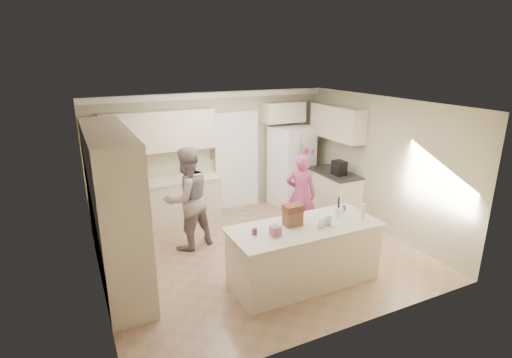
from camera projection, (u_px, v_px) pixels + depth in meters
name	position (u px, v px, depth m)	size (l,w,h in m)	color
floor	(260.00, 253.00, 7.03)	(5.20, 4.60, 0.02)	#A37A61
ceiling	(260.00, 103.00, 6.24)	(5.20, 4.60, 0.02)	white
wall_back	(212.00, 153.00, 8.62)	(5.20, 0.02, 2.60)	#B7AE8D
wall_front	(347.00, 238.00, 4.66)	(5.20, 0.02, 2.60)	#B7AE8D
wall_left	(92.00, 208.00, 5.55)	(0.02, 4.60, 2.60)	#B7AE8D
wall_right	(380.00, 164.00, 7.72)	(0.02, 4.60, 2.60)	#B7AE8D
crown_back	(211.00, 95.00, 8.21)	(5.20, 0.08, 0.12)	white
pantry_bank	(114.00, 208.00, 5.89)	(0.60, 2.60, 2.35)	beige
back_base_cab	(166.00, 203.00, 8.14)	(2.20, 0.60, 0.88)	beige
back_countertop	(164.00, 182.00, 7.99)	(2.24, 0.63, 0.04)	beige
back_upper_cab	(159.00, 131.00, 7.80)	(2.20, 0.35, 0.80)	beige
doorway_opening	(236.00, 161.00, 8.90)	(0.90, 0.06, 2.10)	black
doorway_casing	(237.00, 162.00, 8.87)	(1.02, 0.03, 2.22)	white
wall_frame_upper	(214.00, 142.00, 8.52)	(0.15, 0.02, 0.20)	brown
wall_frame_lower	(214.00, 154.00, 8.60)	(0.15, 0.02, 0.20)	brown
refrigerator	(292.00, 165.00, 9.14)	(0.90, 0.70, 1.80)	white
fridge_seam	(300.00, 169.00, 8.84)	(0.01, 0.02, 1.78)	gray
fridge_dispenser	(292.00, 160.00, 8.66)	(0.22, 0.03, 0.35)	black
fridge_handle_l	(298.00, 163.00, 8.76)	(0.02, 0.02, 0.85)	silver
fridge_handle_r	(302.00, 163.00, 8.80)	(0.02, 0.02, 0.85)	silver
over_fridge_cab	(284.00, 112.00, 8.91)	(0.95, 0.35, 0.45)	beige
right_base_cab	(334.00, 193.00, 8.71)	(0.60, 1.20, 0.88)	beige
right_countertop	(334.00, 173.00, 8.57)	(0.63, 1.24, 0.04)	#2D2B28
right_upper_cab	(337.00, 123.00, 8.48)	(0.35, 1.50, 0.70)	beige
coffee_maker	(339.00, 168.00, 8.33)	(0.22, 0.28, 0.30)	black
island_base	(304.00, 255.00, 6.04)	(2.20, 0.90, 0.88)	beige
island_top	(305.00, 227.00, 5.90)	(2.28, 0.96, 0.05)	beige
utensil_crock	(339.00, 212.00, 6.18)	(0.13, 0.13, 0.15)	white
tissue_box	(275.00, 231.00, 5.55)	(0.13, 0.13, 0.14)	#C2628A
tissue_plume	(276.00, 224.00, 5.52)	(0.08, 0.08, 0.08)	white
dollhouse_body	(293.00, 218.00, 5.88)	(0.26, 0.18, 0.22)	brown
dollhouse_roof	(293.00, 208.00, 5.83)	(0.28, 0.20, 0.10)	#592D1E
jam_jar	(255.00, 232.00, 5.59)	(0.07, 0.07, 0.09)	#59263F
greeting_card_a	(321.00, 224.00, 5.76)	(0.12, 0.01, 0.16)	white
greeting_card_b	(328.00, 221.00, 5.86)	(0.12, 0.01, 0.16)	silver
water_bottle	(363.00, 211.00, 6.12)	(0.07, 0.07, 0.24)	silver
shaker_salt	(341.00, 209.00, 6.41)	(0.05, 0.05, 0.09)	#424698
shaker_pepper	(344.00, 208.00, 6.43)	(0.05, 0.05, 0.09)	#424698
teen_boy	(187.00, 199.00, 6.98)	(0.90, 0.70, 1.85)	gray
teen_girl	(301.00, 194.00, 7.62)	(0.57, 0.37, 1.57)	#A93790
fridge_magnets	(300.00, 169.00, 8.83)	(0.76, 0.02, 1.44)	tan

